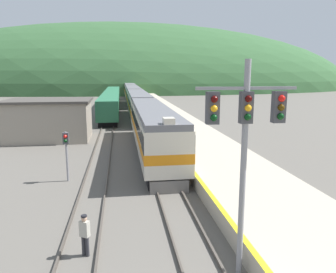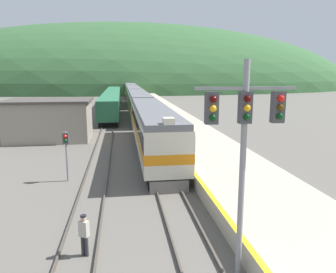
{
  "view_description": "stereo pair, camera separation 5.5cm",
  "coord_description": "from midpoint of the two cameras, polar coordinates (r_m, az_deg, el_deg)",
  "views": [
    {
      "loc": [
        -2.68,
        -6.39,
        6.89
      ],
      "look_at": [
        0.65,
        16.68,
        2.39
      ],
      "focal_mm": 35.0,
      "sensor_mm": 36.0,
      "label": 1
    },
    {
      "loc": [
        -2.62,
        -6.39,
        6.89
      ],
      "look_at": [
        0.65,
        16.68,
        2.39
      ],
      "focal_mm": 35.0,
      "sensor_mm": 36.0,
      "label": 2
    }
  ],
  "objects": [
    {
      "name": "station_shed",
      "position": [
        36.53,
        -19.82,
        2.8
      ],
      "size": [
        8.64,
        6.41,
        4.24
      ],
      "color": "gray",
      "rests_on": "ground"
    },
    {
      "name": "distant_hills",
      "position": [
        147.08,
        -7.1,
        8.16
      ],
      "size": [
        205.0,
        92.25,
        55.52
      ],
      "color": "#335B33",
      "rests_on": "ground"
    },
    {
      "name": "carriage_third",
      "position": [
        73.38,
        -6.03,
        7.21
      ],
      "size": [
        2.96,
        21.78,
        4.05
      ],
      "color": "black",
      "rests_on": "ground"
    },
    {
      "name": "carriage_fourth",
      "position": [
        96.0,
        -6.54,
        8.06
      ],
      "size": [
        2.96,
        21.78,
        4.05
      ],
      "color": "black",
      "rests_on": "ground"
    },
    {
      "name": "track_main",
      "position": [
        76.74,
        -6.09,
        5.78
      ],
      "size": [
        1.52,
        180.0,
        0.16
      ],
      "color": "#4C443D",
      "rests_on": "ground"
    },
    {
      "name": "signal_post_siding",
      "position": [
        21.87,
        -17.26,
        -1.56
      ],
      "size": [
        0.36,
        0.42,
        3.25
      ],
      "color": "gray",
      "rests_on": "ground"
    },
    {
      "name": "signal_mast_main",
      "position": [
        10.81,
        13.28,
        0.7
      ],
      "size": [
        3.3,
        0.42,
        7.34
      ],
      "color": "gray",
      "rests_on": "ground"
    },
    {
      "name": "track_siding",
      "position": [
        76.71,
        -9.42,
        5.69
      ],
      "size": [
        1.52,
        180.0,
        0.16
      ],
      "color": "#4C443D",
      "rests_on": "ground"
    },
    {
      "name": "platform",
      "position": [
        57.21,
        -0.81,
        4.45
      ],
      "size": [
        5.9,
        140.0,
        0.89
      ],
      "color": "#B2A893",
      "rests_on": "ground"
    },
    {
      "name": "track_worker",
      "position": [
        13.33,
        -14.29,
        -15.96
      ],
      "size": [
        0.42,
        0.37,
        1.66
      ],
      "color": "#2D2D33",
      "rests_on": "ground"
    },
    {
      "name": "carriage_second",
      "position": [
        50.81,
        -5.06,
        5.59
      ],
      "size": [
        2.96,
        21.78,
        4.05
      ],
      "color": "black",
      "rests_on": "ground"
    },
    {
      "name": "siding_train",
      "position": [
        65.34,
        -9.67,
        6.3
      ],
      "size": [
        2.9,
        47.45,
        3.47
      ],
      "color": "black",
      "rests_on": "ground"
    },
    {
      "name": "express_train_lead_car",
      "position": [
        28.57,
        -2.63,
        1.5
      ],
      "size": [
        2.97,
        20.92,
        4.41
      ],
      "color": "black",
      "rests_on": "ground"
    }
  ]
}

